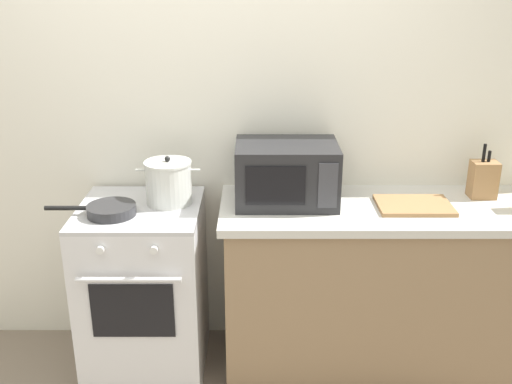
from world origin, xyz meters
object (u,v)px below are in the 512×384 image
(frying_pan, at_px, (109,210))
(cutting_board, at_px, (413,205))
(stove, at_px, (143,290))
(stock_pot, at_px, (167,182))
(microwave, at_px, (285,173))
(knife_block, at_px, (482,179))

(frying_pan, relative_size, cutting_board, 1.20)
(stove, bearing_deg, frying_pan, -140.73)
(stock_pot, relative_size, cutting_board, 0.88)
(stock_pot, height_order, microwave, microwave)
(stove, xyz_separation_m, frying_pan, (-0.12, -0.10, 0.48))
(stove, relative_size, cutting_board, 2.56)
(stove, xyz_separation_m, microwave, (0.73, 0.08, 0.61))
(frying_pan, distance_m, microwave, 0.87)
(microwave, relative_size, knife_block, 1.77)
(frying_pan, bearing_deg, knife_block, 7.30)
(stock_pot, relative_size, frying_pan, 0.73)
(stove, xyz_separation_m, knife_block, (1.73, 0.14, 0.56))
(frying_pan, height_order, knife_block, knife_block)
(stock_pot, distance_m, frying_pan, 0.32)
(stove, distance_m, knife_block, 1.82)
(microwave, height_order, cutting_board, microwave)
(knife_block, bearing_deg, stock_pot, -177.07)
(stove, distance_m, cutting_board, 1.43)
(stock_pot, bearing_deg, stove, -157.51)
(cutting_board, bearing_deg, microwave, 172.89)
(cutting_board, bearing_deg, stock_pot, 177.21)
(stove, relative_size, frying_pan, 2.13)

